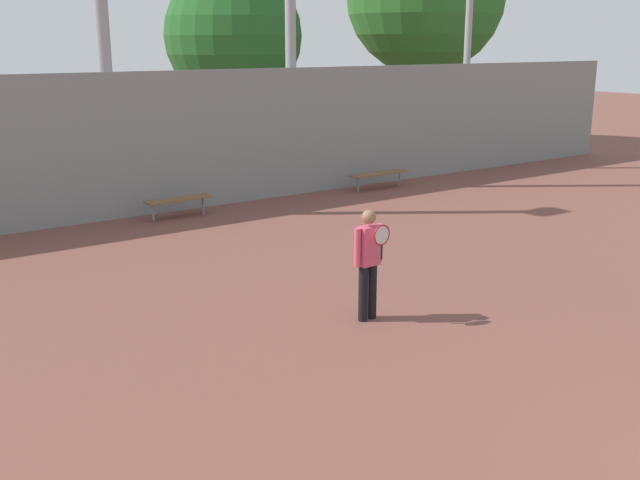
{
  "coord_description": "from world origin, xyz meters",
  "views": [
    {
      "loc": [
        -6.73,
        -2.13,
        4.06
      ],
      "look_at": [
        0.02,
        7.29,
        0.98
      ],
      "focal_mm": 42.0,
      "sensor_mm": 36.0,
      "label": 1
    }
  ],
  "objects": [
    {
      "name": "tennis_player",
      "position": [
        0.04,
        6.08,
        0.95
      ],
      "size": [
        0.53,
        0.41,
        1.69
      ],
      "rotation": [
        0.0,
        0.0,
        0.06
      ],
      "color": "black",
      "rests_on": "ground_plane"
    },
    {
      "name": "bench_courtside_far",
      "position": [
        0.66,
        13.98,
        0.42
      ],
      "size": [
        1.61,
        0.4,
        0.46
      ],
      "color": "brown",
      "rests_on": "ground_plane"
    },
    {
      "name": "bench_adjacent_court",
      "position": [
        6.88,
        13.98,
        0.42
      ],
      "size": [
        1.93,
        0.4,
        0.46
      ],
      "color": "brown",
      "rests_on": "ground_plane"
    },
    {
      "name": "back_fence",
      "position": [
        0.0,
        14.71,
        1.7
      ],
      "size": [
        35.39,
        0.06,
        3.4
      ],
      "color": "gray",
      "rests_on": "ground_plane"
    },
    {
      "name": "tree_green_broad",
      "position": [
        6.53,
        21.59,
        4.26
      ],
      "size": [
        4.81,
        4.81,
        6.68
      ],
      "color": "brown",
      "rests_on": "ground_plane"
    }
  ]
}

